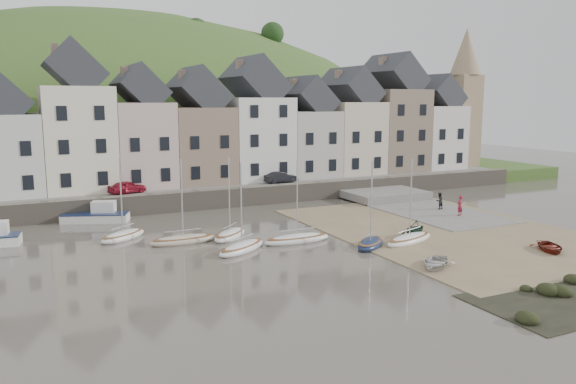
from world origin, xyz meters
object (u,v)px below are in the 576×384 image
rowboat_white (436,263)px  rowboat_red (550,247)px  rowboat_green (415,228)px  person_dark (439,201)px  sailboat_0 (123,236)px  car_left (127,187)px  person_red (460,206)px  car_right (281,177)px

rowboat_white → rowboat_red: size_ratio=1.01×
rowboat_green → person_dark: 11.44m
rowboat_green → rowboat_red: size_ratio=0.82×
sailboat_0 → car_left: sailboat_0 is taller
rowboat_green → car_left: car_left is taller
sailboat_0 → rowboat_green: bearing=-24.2°
rowboat_white → car_left: bearing=168.0°
rowboat_white → person_red: bearing=93.9°
rowboat_white → car_left: 30.53m
sailboat_0 → rowboat_green: size_ratio=2.67×
rowboat_white → rowboat_red: 9.60m
person_dark → car_left: (-26.34, 12.80, 1.29)m
rowboat_red → person_red: (2.65, 11.67, 0.66)m
car_left → sailboat_0: bearing=148.7°
rowboat_white → person_red: (12.24, 11.27, 0.66)m
sailboat_0 → person_red: (28.32, -4.71, 0.76)m
rowboat_white → person_red: person_red is taller
car_left → person_dark: bearing=-135.3°
person_red → car_right: 18.87m
person_dark → car_left: size_ratio=0.45×
person_red → person_dark: 3.15m
sailboat_0 → person_dark: sailboat_0 is taller
rowboat_green → person_red: bearing=97.6°
rowboat_red → car_left: (-23.32, 27.60, 1.84)m
person_red → sailboat_0: bearing=-26.9°
rowboat_white → car_left: (-13.73, 27.20, 1.84)m
sailboat_0 → rowboat_red: 30.45m
sailboat_0 → person_dark: bearing=-3.1°
rowboat_white → rowboat_green: rowboat_green is taller
rowboat_green → car_left: bearing=-158.6°
rowboat_green → sailboat_0: bearing=-133.9°
car_left → rowboat_red: bearing=-159.2°
sailboat_0 → car_right: sailboat_0 is taller
person_dark → car_right: bearing=-60.3°
car_left → person_red: bearing=-140.9°
rowboat_white → rowboat_red: bearing=48.8°
sailboat_0 → car_right: (18.27, 11.22, 1.92)m
car_right → person_red: bearing=-148.7°
rowboat_white → car_right: (2.19, 27.20, 1.82)m
rowboat_white → person_red: 16.65m
person_dark → car_left: car_left is taller
sailboat_0 → rowboat_red: (25.67, -16.38, 0.10)m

